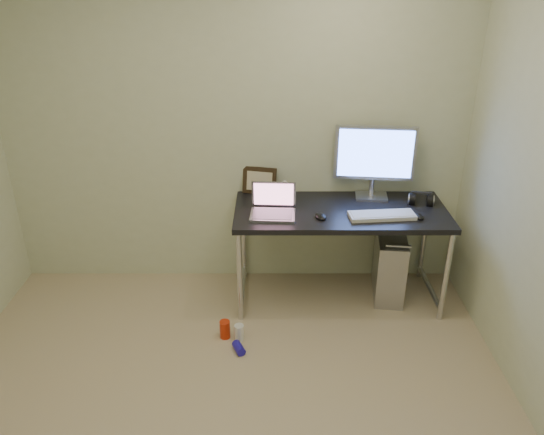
{
  "coord_description": "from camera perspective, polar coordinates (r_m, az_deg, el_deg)",
  "views": [
    {
      "loc": [
        0.28,
        -2.08,
        2.35
      ],
      "look_at": [
        0.28,
        1.06,
        0.85
      ],
      "focal_mm": 35.0,
      "sensor_mm": 36.0,
      "label": 1
    }
  ],
  "objects": [
    {
      "name": "cable_a",
      "position": [
        4.34,
        11.42,
        -1.75
      ],
      "size": [
        0.01,
        0.16,
        0.69
      ],
      "primitive_type": "cylinder",
      "rotation": [
        0.21,
        0.0,
        0.0
      ],
      "color": "black",
      "rests_on": "ground"
    },
    {
      "name": "monitor",
      "position": [
        4.0,
        10.98,
        6.47
      ],
      "size": [
        0.59,
        0.2,
        0.56
      ],
      "rotation": [
        0.0,
        0.0,
        -0.11
      ],
      "color": "#B4B6BD",
      "rests_on": "desk"
    },
    {
      "name": "mouse_left",
      "position": [
        3.72,
        5.27,
        0.24
      ],
      "size": [
        0.1,
        0.13,
        0.04
      ],
      "primitive_type": "ellipsoid",
      "rotation": [
        0.0,
        0.0,
        0.23
      ],
      "color": "black",
      "rests_on": "desk"
    },
    {
      "name": "can_red",
      "position": [
        3.77,
        -5.08,
        -11.89
      ],
      "size": [
        0.08,
        0.08,
        0.13
      ],
      "primitive_type": "cylinder",
      "rotation": [
        0.0,
        0.0,
        -0.18
      ],
      "color": "red",
      "rests_on": "ground"
    },
    {
      "name": "laptop",
      "position": [
        3.76,
        0.12,
        1.16
      ],
      "size": [
        0.33,
        0.28,
        0.22
      ],
      "rotation": [
        0.0,
        0.0,
        -0.06
      ],
      "color": "#B4B6BD",
      "rests_on": "desk"
    },
    {
      "name": "headphones",
      "position": [
        4.07,
        15.72,
        1.86
      ],
      "size": [
        0.19,
        0.11,
        0.12
      ],
      "rotation": [
        0.0,
        0.0,
        -0.21
      ],
      "color": "black",
      "rests_on": "desk"
    },
    {
      "name": "cable_b",
      "position": [
        4.35,
        12.6,
        -2.1
      ],
      "size": [
        0.02,
        0.11,
        0.71
      ],
      "primitive_type": "cylinder",
      "rotation": [
        0.14,
        0.0,
        0.09
      ],
      "color": "black",
      "rests_on": "ground"
    },
    {
      "name": "can_white",
      "position": [
        3.74,
        -3.55,
        -12.25
      ],
      "size": [
        0.08,
        0.08,
        0.12
      ],
      "primitive_type": "cylinder",
      "rotation": [
        0.0,
        0.0,
        0.32
      ],
      "color": "white",
      "rests_on": "ground"
    },
    {
      "name": "desk",
      "position": [
        3.91,
        7.35,
        -0.19
      ],
      "size": [
        1.54,
        0.67,
        0.75
      ],
      "color": "black",
      "rests_on": "ground"
    },
    {
      "name": "mouse_right",
      "position": [
        3.84,
        15.48,
        0.2
      ],
      "size": [
        0.09,
        0.11,
        0.03
      ],
      "primitive_type": "ellipsoid",
      "rotation": [
        0.0,
        0.0,
        0.27
      ],
      "color": "black",
      "rests_on": "desk"
    },
    {
      "name": "keyboard",
      "position": [
        3.79,
        11.74,
        0.21
      ],
      "size": [
        0.47,
        0.19,
        0.03
      ],
      "primitive_type": "cube",
      "rotation": [
        0.0,
        0.0,
        0.09
      ],
      "color": "silver",
      "rests_on": "desk"
    },
    {
      "name": "picture_frame",
      "position": [
        4.08,
        -1.36,
        3.99
      ],
      "size": [
        0.27,
        0.13,
        0.21
      ],
      "primitive_type": "cube",
      "rotation": [
        -0.21,
        0.0,
        -0.23
      ],
      "color": "black",
      "rests_on": "desk"
    },
    {
      "name": "can_blue",
      "position": [
        3.66,
        -3.59,
        -13.83
      ],
      "size": [
        0.1,
        0.12,
        0.06
      ],
      "primitive_type": "cylinder",
      "rotation": [
        1.57,
        0.0,
        0.42
      ],
      "color": "#2116B5",
      "rests_on": "ground"
    },
    {
      "name": "tower_computer",
      "position": [
        4.22,
        12.49,
        -4.97
      ],
      "size": [
        0.27,
        0.51,
        0.54
      ],
      "rotation": [
        0.0,
        0.0,
        -0.12
      ],
      "color": "#A4A4A8",
      "rests_on": "ground"
    },
    {
      "name": "wall_back",
      "position": [
        3.99,
        -4.05,
        9.46
      ],
      "size": [
        3.5,
        0.02,
        2.5
      ],
      "primitive_type": "cube",
      "color": "beige",
      "rests_on": "ground"
    },
    {
      "name": "webcam",
      "position": [
        4.02,
        1.43,
        3.49
      ],
      "size": [
        0.05,
        0.04,
        0.13
      ],
      "rotation": [
        0.0,
        0.0,
        0.35
      ],
      "color": "silver",
      "rests_on": "desk"
    }
  ]
}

